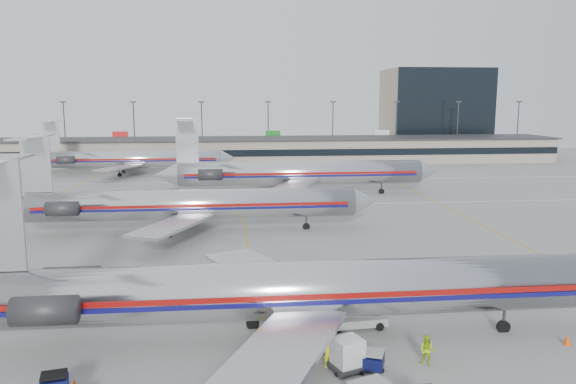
{
  "coord_description": "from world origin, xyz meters",
  "views": [
    {
      "loc": [
        -1.77,
        -42.47,
        15.76
      ],
      "look_at": [
        5.35,
        25.23,
        4.5
      ],
      "focal_mm": 35.0,
      "sensor_mm": 36.0,
      "label": 1
    }
  ],
  "objects": [
    {
      "name": "jet_third_row",
      "position": [
        9.0,
        49.0,
        3.76
      ],
      "size": [
        47.39,
        29.15,
        12.96
      ],
      "color": "silver",
      "rests_on": "ground"
    },
    {
      "name": "ramp_worker_near",
      "position": [
        3.92,
        -11.51,
        0.96
      ],
      "size": [
        0.83,
        0.77,
        1.91
      ],
      "primitive_type": "imported",
      "rotation": [
        0.0,
        0.0,
        0.59
      ],
      "color": "#DBEF16",
      "rests_on": "ground"
    },
    {
      "name": "uld_container",
      "position": [
        4.93,
        -12.19,
        1.01
      ],
      "size": [
        2.34,
        2.16,
        2.0
      ],
      "rotation": [
        0.0,
        0.0,
        0.37
      ],
      "color": "#2D2D30",
      "rests_on": "ground"
    },
    {
      "name": "jet_back_row",
      "position": [
        -22.49,
        77.8,
        3.37
      ],
      "size": [
        42.5,
        26.14,
        11.62
      ],
      "color": "silver",
      "rests_on": "ground"
    },
    {
      "name": "cone_right",
      "position": [
        19.88,
        -10.22,
        0.34
      ],
      "size": [
        0.64,
        0.64,
        0.69
      ],
      "primitive_type": "cone",
      "rotation": [
        0.0,
        0.0,
        0.34
      ],
      "color": "#F04508",
      "rests_on": "ground"
    },
    {
      "name": "jet_second_row",
      "position": [
        -6.95,
        24.16,
        3.43
      ],
      "size": [
        45.14,
        26.58,
        11.81
      ],
      "color": "silver",
      "rests_on": "ground"
    },
    {
      "name": "cone_left",
      "position": [
        -10.5,
        -12.63,
        0.27
      ],
      "size": [
        0.4,
        0.4,
        0.55
      ],
      "primitive_type": "cone",
      "rotation": [
        0.0,
        0.0,
        0.0
      ],
      "color": "#F04508",
      "rests_on": "ground"
    },
    {
      "name": "terminal",
      "position": [
        0.0,
        97.97,
        3.16
      ],
      "size": [
        162.0,
        17.0,
        6.25
      ],
      "color": "gray",
      "rests_on": "ground"
    },
    {
      "name": "cart_outer",
      "position": [
        6.09,
        -12.11,
        0.6
      ],
      "size": [
        2.35,
        2.01,
        1.13
      ],
      "rotation": [
        0.0,
        0.0,
        -0.39
      ],
      "color": "#0A0D3B",
      "rests_on": "ground"
    },
    {
      "name": "apron_markings",
      "position": [
        0.0,
        10.0,
        0.01
      ],
      "size": [
        160.0,
        0.15,
        0.02
      ],
      "primitive_type": "cube",
      "color": "silver",
      "rests_on": "ground"
    },
    {
      "name": "ramp_worker_far",
      "position": [
        9.8,
        -11.99,
        0.93
      ],
      "size": [
        1.15,
        1.11,
        1.86
      ],
      "primitive_type": "imported",
      "rotation": [
        0.0,
        0.0,
        -0.65
      ],
      "color": "#A1CE13",
      "rests_on": "ground"
    },
    {
      "name": "distant_building",
      "position": [
        62.0,
        128.0,
        12.5
      ],
      "size": [
        30.0,
        20.0,
        25.0
      ],
      "primitive_type": "cube",
      "color": "tan",
      "rests_on": "ground"
    },
    {
      "name": "ground",
      "position": [
        0.0,
        0.0,
        0.0
      ],
      "size": [
        260.0,
        260.0,
        0.0
      ],
      "primitive_type": "plane",
      "color": "gray",
      "rests_on": "ground"
    },
    {
      "name": "jet_foreground",
      "position": [
        1.68,
        -7.79,
        3.58
      ],
      "size": [
        47.08,
        27.72,
        12.32
      ],
      "color": "silver",
      "rests_on": "ground"
    },
    {
      "name": "light_mast_row",
      "position": [
        0.0,
        112.0,
        8.58
      ],
      "size": [
        163.6,
        0.4,
        15.28
      ],
      "color": "#38383D",
      "rests_on": "ground"
    },
    {
      "name": "belt_loader",
      "position": [
        7.01,
        -6.11,
        0.67
      ],
      "size": [
        4.83,
        1.82,
        2.51
      ],
      "rotation": [
        0.0,
        0.0,
        0.09
      ],
      "color": "gray",
      "rests_on": "ground"
    }
  ]
}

